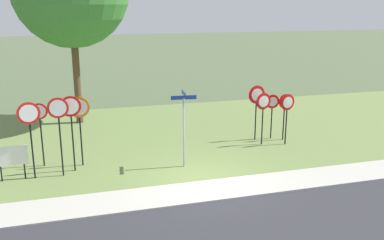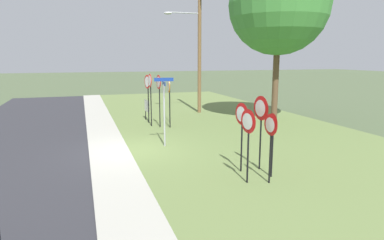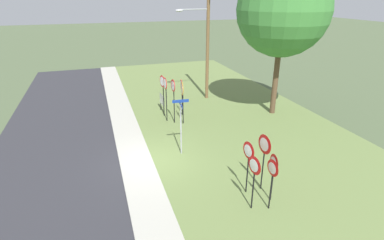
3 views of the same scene
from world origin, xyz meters
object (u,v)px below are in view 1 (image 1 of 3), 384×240
Objects in this scene: yield_sign_far_right at (285,106)px; street_name_post at (184,122)px; stop_sign_far_center at (30,123)px; notice_board at (11,158)px; yield_sign_near_right at (287,107)px; yield_sign_center at (257,99)px; stop_sign_far_right at (71,117)px; yield_sign_far_left at (263,106)px; yield_sign_near_left at (272,107)px; stop_sign_far_left at (59,119)px; stop_sign_near_right at (79,116)px; stop_sign_near_left at (40,122)px.

street_name_post is at bearing -163.88° from yield_sign_far_right.
stop_sign_far_center is 2.24× the size of notice_board.
yield_sign_near_right is at bearing 1.82° from notice_board.
yield_sign_near_right is at bearing -50.00° from yield_sign_center.
yield_sign_center reaches higher than notice_board.
notice_board is at bearing -175.82° from stop_sign_far_right.
notice_board is at bearing 179.00° from yield_sign_far_left.
yield_sign_center is (-0.79, 0.01, 0.38)m from yield_sign_near_left.
yield_sign_far_left is at bearing -95.14° from yield_sign_center.
stop_sign_far_left is 1.28× the size of yield_sign_near_right.
street_name_post is (5.43, -0.33, -0.30)m from stop_sign_far_center.
yield_sign_far_left is (-1.01, 0.29, 0.04)m from yield_sign_near_right.
yield_sign_far_right reaches higher than yield_sign_near_left.
stop_sign_near_right is 1.30× the size of yield_sign_near_left.
notice_board is (-6.15, 0.40, -0.92)m from street_name_post.
yield_sign_far_right is 0.73× the size of street_name_post.
stop_sign_far_center reaches higher than stop_sign_near_left.
stop_sign_far_left is 0.98m from stop_sign_far_center.
stop_sign_near_left is at bearing 67.51° from stop_sign_far_center.
stop_sign_far_center is 9.66m from yield_sign_center.
stop_sign_far_right is at bearing 4.76° from notice_board.
stop_sign_far_center is (-1.70, -0.85, 0.07)m from stop_sign_near_right.
stop_sign_near_left is 0.91× the size of stop_sign_near_right.
stop_sign_far_left is at bearing 177.28° from yield_sign_near_right.
stop_sign_near_left is 9.20m from yield_sign_far_left.
stop_sign_near_right reaches higher than yield_sign_near_left.
yield_sign_far_left reaches higher than yield_sign_near_left.
street_name_post is 6.23m from notice_board.
stop_sign_near_left is 1.98× the size of notice_board.
stop_sign_near_left is at bearing -170.39° from yield_sign_near_left.
stop_sign_near_right is at bearing -177.17° from yield_sign_center.
street_name_post reaches higher than yield_sign_near_right.
yield_sign_near_right is at bearing 20.48° from street_name_post.
yield_sign_far_left is 1.09× the size of yield_sign_far_right.
stop_sign_far_right reaches higher than yield_sign_far_left.
stop_sign_far_left is at bearing -174.66° from yield_sign_far_right.
notice_board is (-10.95, -1.92, -0.69)m from yield_sign_near_left.
stop_sign_near_left is 1.06× the size of yield_sign_far_left.
yield_sign_near_left is at bearing 31.33° from street_name_post.
stop_sign_far_center reaches higher than yield_sign_near_right.
yield_sign_far_left is (9.20, 0.08, -0.03)m from stop_sign_near_left.
street_name_post is at bearing -14.00° from stop_sign_far_center.
stop_sign_far_left is (0.72, -1.25, 0.36)m from stop_sign_near_left.
yield_sign_far_right is (9.29, 1.29, -0.51)m from stop_sign_far_right.
stop_sign_far_left is at bearing -178.13° from street_name_post.
stop_sign_far_right is at bearing -174.08° from yield_sign_center.
yield_sign_near_left is 0.89× the size of yield_sign_far_left.
stop_sign_near_right is 1.19× the size of yield_sign_near_right.
yield_sign_far_right is (0.44, -0.34, 0.05)m from yield_sign_near_left.
yield_sign_near_left is at bearing 137.95° from yield_sign_far_right.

